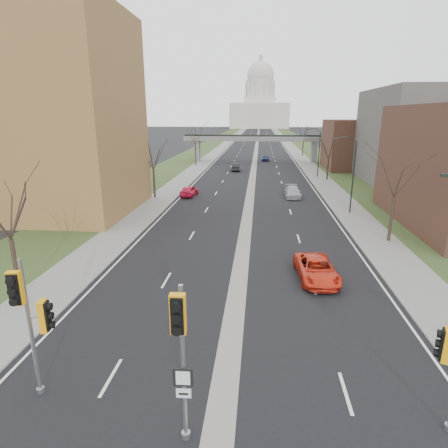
# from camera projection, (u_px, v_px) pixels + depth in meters

# --- Properties ---
(ground) EXTENTS (700.00, 700.00, 0.00)m
(ground) POSITION_uv_depth(u_px,v_px,m) (220.00, 422.00, 13.96)
(ground) COLOR black
(ground) RESTS_ON ground
(road_surface) EXTENTS (20.00, 600.00, 0.01)m
(road_surface) POSITION_uv_depth(u_px,v_px,m) (257.00, 142.00, 157.26)
(road_surface) COLOR black
(road_surface) RESTS_ON ground
(median_strip) EXTENTS (1.20, 600.00, 0.02)m
(median_strip) POSITION_uv_depth(u_px,v_px,m) (257.00, 142.00, 157.26)
(median_strip) COLOR gray
(median_strip) RESTS_ON ground
(sidewalk_right) EXTENTS (4.00, 600.00, 0.12)m
(sidewalk_right) POSITION_uv_depth(u_px,v_px,m) (286.00, 142.00, 156.15)
(sidewalk_right) COLOR gray
(sidewalk_right) RESTS_ON ground
(sidewalk_left) EXTENTS (4.00, 600.00, 0.12)m
(sidewalk_left) POSITION_uv_depth(u_px,v_px,m) (229.00, 142.00, 158.33)
(sidewalk_left) COLOR gray
(sidewalk_left) RESTS_ON ground
(grass_verge_right) EXTENTS (8.00, 600.00, 0.10)m
(grass_verge_right) POSITION_uv_depth(u_px,v_px,m) (301.00, 142.00, 155.61)
(grass_verge_right) COLOR #2F411E
(grass_verge_right) RESTS_ON ground
(grass_verge_left) EXTENTS (8.00, 600.00, 0.10)m
(grass_verge_left) POSITION_uv_depth(u_px,v_px,m) (215.00, 141.00, 158.87)
(grass_verge_left) COLOR #2F411E
(grass_verge_left) RESTS_ON ground
(apartment_building) EXTENTS (25.00, 16.00, 22.00)m
(apartment_building) POSITION_uv_depth(u_px,v_px,m) (17.00, 115.00, 41.88)
(apartment_building) COLOR olive
(apartment_building) RESTS_ON ground
(commercial_block_mid) EXTENTS (18.00, 22.00, 15.00)m
(commercial_block_mid) POSITION_uv_depth(u_px,v_px,m) (430.00, 138.00, 58.99)
(commercial_block_mid) COLOR #5A5753
(commercial_block_mid) RESTS_ON ground
(commercial_block_far) EXTENTS (14.00, 14.00, 10.00)m
(commercial_block_far) POSITION_uv_depth(u_px,v_px,m) (361.00, 145.00, 77.43)
(commercial_block_far) COLOR #4D3024
(commercial_block_far) RESTS_ON ground
(pedestrian_bridge) EXTENTS (34.00, 3.00, 6.45)m
(pedestrian_bridge) POSITION_uv_depth(u_px,v_px,m) (255.00, 142.00, 89.02)
(pedestrian_bridge) COLOR slate
(pedestrian_bridge) RESTS_ON ground
(capitol) EXTENTS (48.00, 42.00, 55.75)m
(capitol) POSITION_uv_depth(u_px,v_px,m) (260.00, 105.00, 314.43)
(capitol) COLOR beige
(capitol) RESTS_ON ground
(streetlight_mid) EXTENTS (2.61, 0.20, 8.70)m
(streetlight_mid) POSITION_uv_depth(u_px,v_px,m) (348.00, 153.00, 41.58)
(streetlight_mid) COLOR black
(streetlight_mid) RESTS_ON sidewalk_right
(streetlight_far) EXTENTS (2.61, 0.20, 8.70)m
(streetlight_far) POSITION_uv_depth(u_px,v_px,m) (315.00, 138.00, 66.42)
(streetlight_far) COLOR black
(streetlight_far) RESTS_ON sidewalk_right
(tree_left_a) EXTENTS (7.20, 7.20, 9.40)m
(tree_left_a) POSITION_uv_depth(u_px,v_px,m) (4.00, 196.00, 20.91)
(tree_left_a) COLOR #382B21
(tree_left_a) RESTS_ON sidewalk_left
(tree_left_b) EXTENTS (6.75, 6.75, 8.81)m
(tree_left_b) POSITION_uv_depth(u_px,v_px,m) (153.00, 152.00, 49.69)
(tree_left_b) COLOR #382B21
(tree_left_b) RESTS_ON sidewalk_left
(tree_left_c) EXTENTS (7.65, 7.65, 9.99)m
(tree_left_c) POSITION_uv_depth(u_px,v_px,m) (195.00, 134.00, 81.94)
(tree_left_c) COLOR #382B21
(tree_left_c) RESTS_ON sidewalk_left
(tree_right_a) EXTENTS (7.20, 7.20, 9.40)m
(tree_right_a) POSITION_uv_depth(u_px,v_px,m) (398.00, 168.00, 31.93)
(tree_right_a) COLOR #382B21
(tree_right_a) RESTS_ON sidewalk_right
(tree_right_b) EXTENTS (6.30, 6.30, 8.22)m
(tree_right_b) POSITION_uv_depth(u_px,v_px,m) (329.00, 146.00, 63.69)
(tree_right_b) COLOR #382B21
(tree_right_b) RESTS_ON sidewalk_right
(tree_right_c) EXTENTS (7.65, 7.65, 9.99)m
(tree_right_c) POSITION_uv_depth(u_px,v_px,m) (304.00, 130.00, 101.56)
(tree_right_c) COLOR #382B21
(tree_right_c) RESTS_ON sidewalk_right
(signal_pole_left) EXTENTS (1.01, 1.19, 5.92)m
(signal_pole_left) POSITION_uv_depth(u_px,v_px,m) (31.00, 311.00, 14.17)
(signal_pole_left) COLOR gray
(signal_pole_left) RESTS_ON ground
(signal_pole_median) EXTENTS (0.69, 0.97, 5.94)m
(signal_pole_median) POSITION_uv_depth(u_px,v_px,m) (181.00, 341.00, 11.83)
(signal_pole_median) COLOR gray
(signal_pole_median) RESTS_ON ground
(car_left_near) EXTENTS (2.23, 4.61, 1.52)m
(car_left_near) POSITION_uv_depth(u_px,v_px,m) (189.00, 191.00, 52.58)
(car_left_near) COLOR red
(car_left_near) RESTS_ON ground
(car_left_far) EXTENTS (1.88, 4.63, 1.50)m
(car_left_far) POSITION_uv_depth(u_px,v_px,m) (236.00, 167.00, 76.14)
(car_left_far) COLOR black
(car_left_far) RESTS_ON ground
(car_right_near) EXTENTS (2.90, 5.60, 1.51)m
(car_right_near) POSITION_uv_depth(u_px,v_px,m) (317.00, 269.00, 25.91)
(car_right_near) COLOR red
(car_right_near) RESTS_ON ground
(car_right_mid) EXTENTS (2.14, 5.08, 1.47)m
(car_right_mid) POSITION_uv_depth(u_px,v_px,m) (293.00, 192.00, 51.86)
(car_right_mid) COLOR #9C9DA3
(car_right_mid) RESTS_ON ground
(car_right_far) EXTENTS (2.00, 4.10, 1.35)m
(car_right_far) POSITION_uv_depth(u_px,v_px,m) (266.00, 158.00, 92.47)
(car_right_far) COLOR navy
(car_right_far) RESTS_ON ground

